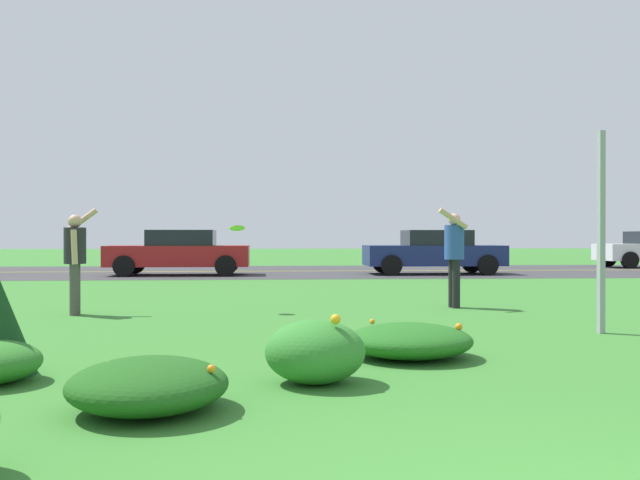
{
  "coord_description": "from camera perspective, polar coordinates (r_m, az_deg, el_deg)",
  "views": [
    {
      "loc": [
        -1.49,
        -2.19,
        1.23
      ],
      "look_at": [
        -0.6,
        9.74,
        1.18
      ],
      "focal_mm": 39.93,
      "sensor_mm": 36.0,
      "label": 1
    }
  ],
  "objects": [
    {
      "name": "daylily_clump_mid_right",
      "position": [
        6.03,
        -0.39,
        -8.93
      ],
      "size": [
        0.85,
        0.83,
        0.6
      ],
      "color": "#337F2D",
      "rests_on": "ground"
    },
    {
      "name": "highway_center_stripe",
      "position": [
        25.35,
        -0.89,
        -2.51
      ],
      "size": [
        120.0,
        0.16,
        0.0
      ],
      "primitive_type": "cube",
      "color": "yellow",
      "rests_on": "ground"
    },
    {
      "name": "ground_plane",
      "position": [
        13.87,
        1.94,
        -4.84
      ],
      "size": [
        120.0,
        120.0,
        0.0
      ],
      "primitive_type": "plane",
      "color": "#387A2D"
    },
    {
      "name": "highway_strip",
      "position": [
        25.36,
        -0.89,
        -2.52
      ],
      "size": [
        120.0,
        9.69,
        0.01
      ],
      "primitive_type": "cube",
      "color": "#38383A",
      "rests_on": "ground"
    },
    {
      "name": "frisbee_lime",
      "position": [
        11.74,
        -6.65,
        0.95
      ],
      "size": [
        0.25,
        0.25,
        0.1
      ],
      "color": "#8CD133"
    },
    {
      "name": "daylily_clump_front_left",
      "position": [
        7.36,
        7.15,
        -8.0
      ],
      "size": [
        1.29,
        1.25,
        0.36
      ],
      "color": "#23661E",
      "rests_on": "ground"
    },
    {
      "name": "person_catcher_blue_shirt",
      "position": [
        12.55,
        10.69,
        -0.87
      ],
      "size": [
        0.53,
        0.52,
        1.73
      ],
      "color": "#2D4C9E",
      "rests_on": "ground"
    },
    {
      "name": "daylily_clump_near_camera",
      "position": [
        5.26,
        -13.6,
        -11.21
      ],
      "size": [
        1.13,
        1.22,
        0.37
      ],
      "color": "#1E5619",
      "rests_on": "ground"
    },
    {
      "name": "person_thrower_dark_shirt",
      "position": [
        11.84,
        -19.02,
        -1.12
      ],
      "size": [
        0.49,
        0.52,
        1.7
      ],
      "color": "#232328",
      "rests_on": "ground"
    },
    {
      "name": "sign_post_near_path",
      "position": [
        9.75,
        21.6,
        0.6
      ],
      "size": [
        0.07,
        0.1,
        2.59
      ],
      "color": "#93969B",
      "rests_on": "ground"
    },
    {
      "name": "car_navy_center_left",
      "position": [
        23.75,
        9.13,
        -0.93
      ],
      "size": [
        4.5,
        2.0,
        1.45
      ],
      "color": "navy",
      "rests_on": "ground"
    },
    {
      "name": "car_red_center_right",
      "position": [
        23.28,
        -11.21,
        -0.96
      ],
      "size": [
        4.5,
        2.0,
        1.45
      ],
      "color": "maroon",
      "rests_on": "ground"
    }
  ]
}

